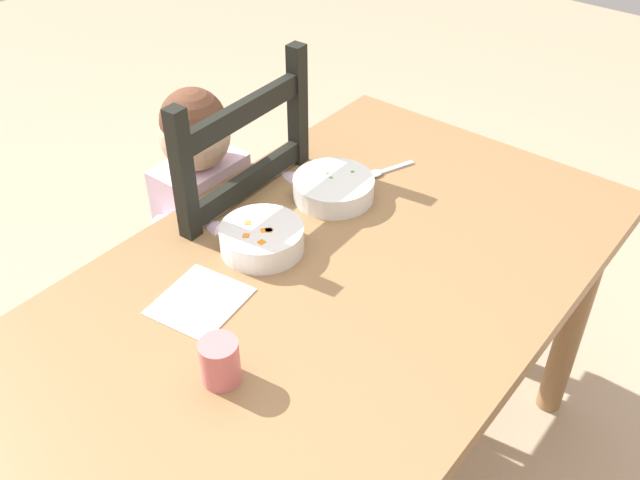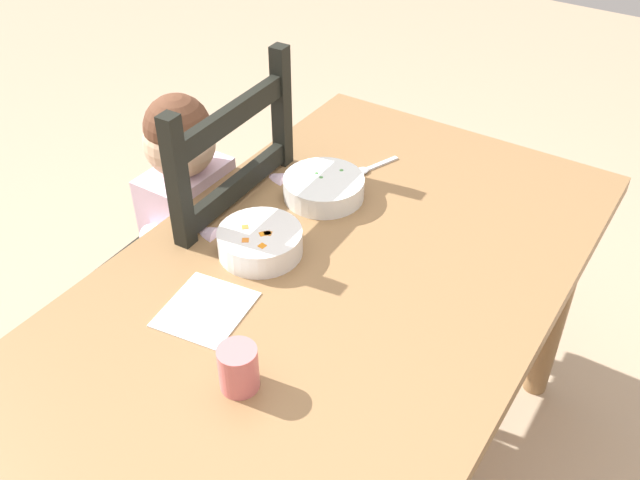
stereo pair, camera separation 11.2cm
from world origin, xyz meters
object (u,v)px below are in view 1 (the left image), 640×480
at_px(bowl_of_peas, 333,187).
at_px(spoon, 381,172).
at_px(drinking_cup, 220,361).
at_px(dining_table, 317,324).
at_px(bowl_of_carrots, 262,238).
at_px(child_figure, 211,212).
at_px(dining_chair, 217,258).

height_order(bowl_of_peas, spoon, bowl_of_peas).
bearing_deg(drinking_cup, dining_table, 3.76).
bearing_deg(bowl_of_carrots, child_figure, 67.16).
distance_m(spoon, drinking_cup, 0.73).
relative_size(spoon, drinking_cup, 1.58).
relative_size(dining_chair, child_figure, 1.09).
relative_size(dining_chair, spoon, 7.74).
bearing_deg(bowl_of_peas, drinking_cup, -161.49).
bearing_deg(dining_chair, spoon, -49.54).
bearing_deg(drinking_cup, bowl_of_peas, 18.51).
relative_size(dining_chair, bowl_of_carrots, 5.88).
distance_m(child_figure, bowl_of_carrots, 0.34).
bearing_deg(bowl_of_carrots, drinking_cup, -148.97).
distance_m(dining_chair, bowl_of_peas, 0.43).
bearing_deg(dining_chair, drinking_cup, -132.13).
bearing_deg(bowl_of_peas, dining_table, -148.37).
height_order(dining_table, bowl_of_carrots, bowl_of_carrots).
distance_m(dining_table, spoon, 0.46).
relative_size(child_figure, bowl_of_peas, 5.12).
distance_m(dining_table, dining_chair, 0.51).
bearing_deg(bowl_of_carrots, dining_chair, 66.97).
bearing_deg(dining_table, bowl_of_peas, 31.63).
distance_m(bowl_of_peas, spoon, 0.16).
relative_size(bowl_of_peas, spoon, 1.39).
bearing_deg(dining_chair, dining_table, -108.06).
relative_size(child_figure, spoon, 7.13).
height_order(child_figure, spoon, child_figure).
height_order(dining_table, bowl_of_peas, bowl_of_peas).
distance_m(dining_chair, child_figure, 0.15).
bearing_deg(drinking_cup, dining_chair, 47.87).
bearing_deg(dining_chair, bowl_of_peas, -67.60).
bearing_deg(child_figure, spoon, -49.19).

